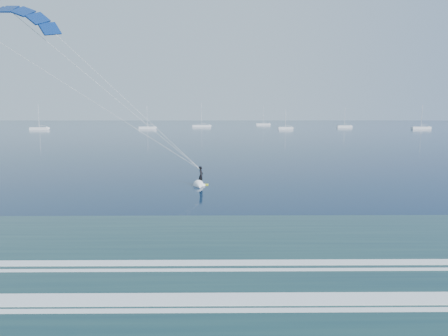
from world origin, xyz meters
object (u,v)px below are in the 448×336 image
kitesurfer_rig (113,97)px  sailboat_1 (147,128)px  sailboat_2 (201,126)px  sailboat_4 (263,124)px  sailboat_6 (421,128)px  sailboat_3 (285,128)px  sailboat_5 (344,126)px  sailboat_0 (39,128)px

kitesurfer_rig → sailboat_1: 164.11m
sailboat_2 → sailboat_4: 52.75m
sailboat_2 → kitesurfer_rig: bearing=-89.8°
sailboat_1 → sailboat_6: (136.01, -2.68, 0.01)m
sailboat_6 → sailboat_3: bearing=-177.3°
sailboat_5 → sailboat_4: bearing=130.9°
kitesurfer_rig → sailboat_0: kitesurfer_rig is taller
kitesurfer_rig → sailboat_4: 230.45m
sailboat_2 → sailboat_3: size_ratio=1.40×
sailboat_0 → sailboat_4: bearing=33.5°
sailboat_3 → sailboat_5: 44.39m
sailboat_5 → sailboat_6: bearing=-35.0°
kitesurfer_rig → sailboat_0: (-75.46, 151.65, -8.40)m
sailboat_1 → sailboat_4: 91.98m
sailboat_2 → sailboat_1: bearing=-130.5°
kitesurfer_rig → sailboat_1: bearing=99.2°
kitesurfer_rig → sailboat_6: size_ratio=1.76×
sailboat_1 → sailboat_2: (25.61, 29.97, 0.01)m
kitesurfer_rig → sailboat_2: kitesurfer_rig is taller
sailboat_3 → kitesurfer_rig: bearing=-105.0°
sailboat_1 → sailboat_6: size_ratio=0.92×
sailboat_3 → sailboat_4: size_ratio=0.80×
sailboat_2 → sailboat_6: (110.40, -32.64, -0.01)m
sailboat_1 → sailboat_2: sailboat_2 is taller
sailboat_2 → sailboat_3: (42.48, -35.87, -0.02)m
sailboat_4 → sailboat_6: 98.42m
sailboat_5 → sailboat_0: bearing=-169.2°
kitesurfer_rig → sailboat_3: 161.60m
sailboat_0 → sailboat_1: bearing=11.6°
sailboat_1 → sailboat_6: sailboat_6 is taller
sailboat_2 → sailboat_4: size_ratio=1.11×
sailboat_5 → sailboat_6: 38.29m
sailboat_2 → sailboat_5: sailboat_2 is taller
sailboat_3 → sailboat_5: size_ratio=0.90×
sailboat_2 → sailboat_5: (79.04, -10.69, -0.02)m
sailboat_1 → sailboat_0: bearing=-168.4°
kitesurfer_rig → sailboat_3: bearing=75.0°
kitesurfer_rig → sailboat_3: size_ratio=2.21×
sailboat_0 → sailboat_4: 136.66m
kitesurfer_rig → sailboat_0: bearing=116.5°
sailboat_6 → sailboat_4: bearing=136.3°
sailboat_4 → kitesurfer_rig: bearing=-99.6°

